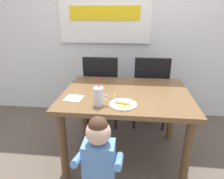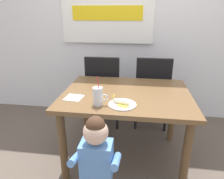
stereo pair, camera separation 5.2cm
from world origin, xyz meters
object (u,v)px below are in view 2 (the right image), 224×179
at_px(dining_table, 126,103).
at_px(peeled_banana, 121,102).
at_px(snack_plate, 122,105).
at_px(dining_chair_right, 152,89).
at_px(toddler_standing, 96,157).
at_px(dining_chair_left, 104,87).
at_px(paper_napkin, 74,98).
at_px(milk_cup, 98,97).

xyz_separation_m(dining_table, peeled_banana, (-0.02, -0.29, 0.14)).
bearing_deg(dining_table, snack_plate, -92.73).
distance_m(dining_chair_right, snack_plate, 1.04).
bearing_deg(dining_chair_right, snack_plate, 72.89).
bearing_deg(dining_chair_right, toddler_standing, 72.16).
relative_size(dining_chair_right, snack_plate, 4.17).
bearing_deg(dining_chair_left, toddler_standing, 97.73).
distance_m(dining_chair_left, dining_chair_right, 0.62).
bearing_deg(peeled_banana, paper_napkin, 167.22).
height_order(dining_table, dining_chair_right, dining_chair_right).
distance_m(dining_table, milk_cup, 0.41).
relative_size(dining_chair_left, paper_napkin, 6.40).
distance_m(dining_table, dining_chair_left, 0.74).
xyz_separation_m(dining_chair_left, snack_plate, (0.32, -0.94, 0.21)).
relative_size(snack_plate, peeled_banana, 1.32).
xyz_separation_m(dining_chair_right, toddler_standing, (-0.44, -1.37, -0.02)).
distance_m(snack_plate, paper_napkin, 0.45).
xyz_separation_m(dining_table, paper_napkin, (-0.46, -0.19, 0.11)).
bearing_deg(dining_table, paper_napkin, -157.29).
relative_size(dining_chair_right, milk_cup, 3.82).
relative_size(toddler_standing, paper_napkin, 5.59).
bearing_deg(snack_plate, toddler_standing, -109.60).
bearing_deg(toddler_standing, dining_chair_left, 97.73).
distance_m(dining_chair_left, milk_cup, 1.00).
xyz_separation_m(snack_plate, peeled_banana, (-0.01, -0.00, 0.03)).
xyz_separation_m(dining_chair_left, peeled_banana, (0.31, -0.95, 0.23)).
bearing_deg(milk_cup, dining_chair_left, 97.27).
bearing_deg(dining_chair_left, paper_napkin, 81.74).
xyz_separation_m(milk_cup, paper_napkin, (-0.24, 0.11, -0.06)).
height_order(milk_cup, paper_napkin, milk_cup).
height_order(dining_chair_right, toddler_standing, dining_chair_right).
bearing_deg(toddler_standing, paper_napkin, 121.86).
bearing_deg(dining_chair_right, dining_table, 67.38).
relative_size(toddler_standing, milk_cup, 3.34).
xyz_separation_m(dining_table, dining_chair_left, (-0.34, 0.65, -0.10)).
height_order(milk_cup, peeled_banana, milk_cup).
xyz_separation_m(dining_table, snack_plate, (-0.01, -0.29, 0.11)).
height_order(dining_table, toddler_standing, toddler_standing).
bearing_deg(dining_chair_left, dining_table, 117.14).
height_order(dining_chair_left, paper_napkin, dining_chair_left).
bearing_deg(dining_table, toddler_standing, -102.76).
bearing_deg(snack_plate, dining_chair_right, 72.89).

